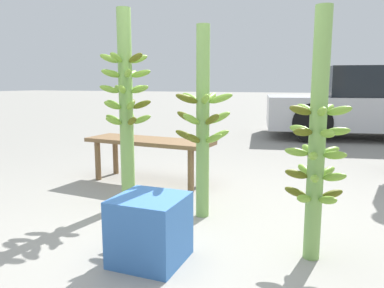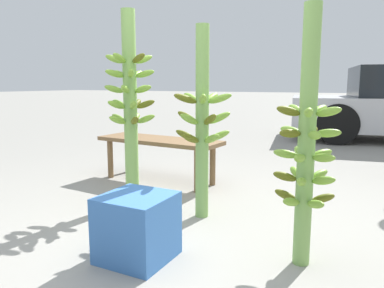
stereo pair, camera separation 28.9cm
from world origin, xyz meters
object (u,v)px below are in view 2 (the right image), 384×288
(banana_stalk_center, at_px, (202,122))
(market_bench, at_px, (159,145))
(banana_stalk_left, at_px, (130,103))
(produce_crate, at_px, (137,227))
(banana_stalk_right, at_px, (306,145))

(banana_stalk_center, bearing_deg, market_bench, 138.91)
(banana_stalk_left, height_order, market_bench, banana_stalk_left)
(banana_stalk_left, bearing_deg, market_bench, 103.90)
(banana_stalk_center, xyz_separation_m, produce_crate, (-0.03, -0.82, -0.55))
(banana_stalk_left, xyz_separation_m, banana_stalk_center, (0.68, -0.03, -0.12))
(banana_stalk_center, xyz_separation_m, market_bench, (-0.86, 0.75, -0.35))
(produce_crate, bearing_deg, banana_stalk_center, 88.16)
(market_bench, bearing_deg, banana_stalk_left, -72.27)
(banana_stalk_left, distance_m, produce_crate, 1.26)
(banana_stalk_right, xyz_separation_m, market_bench, (-1.71, 1.18, -0.30))
(banana_stalk_left, distance_m, banana_stalk_center, 0.69)
(market_bench, height_order, produce_crate, market_bench)
(banana_stalk_right, bearing_deg, banana_stalk_left, 163.18)
(banana_stalk_center, relative_size, market_bench, 1.06)
(market_bench, xyz_separation_m, produce_crate, (0.84, -1.57, -0.19))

